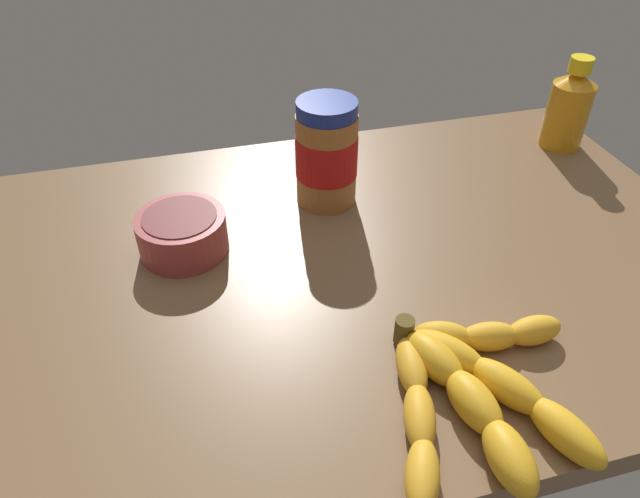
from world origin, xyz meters
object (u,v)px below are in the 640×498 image
Objects in this scene: banana_bunch at (473,386)px; peanut_butter_jar at (327,154)px; honey_bottle at (569,108)px; small_bowl at (182,233)px.

peanut_butter_jar is (-4.26, 35.62, 5.50)cm from banana_bunch.
peanut_butter_jar is 40.46cm from honey_bottle.
peanut_butter_jar reaches higher than small_bowl.
banana_bunch is 1.60× the size of peanut_butter_jar.
honey_bottle is 61.19cm from small_bowl.
peanut_butter_jar reaches higher than banana_bunch.
small_bowl reaches higher than banana_bunch.
peanut_butter_jar is 1.02× the size of honey_bottle.
peanut_butter_jar is at bearing 17.78° from small_bowl.
peanut_butter_jar is 21.31cm from small_bowl.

